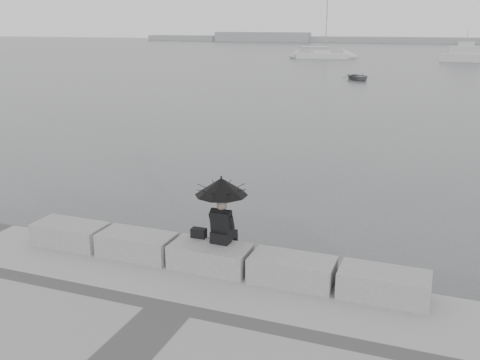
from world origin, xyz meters
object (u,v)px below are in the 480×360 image
at_px(seated_person, 221,196).
at_px(motor_cruiser, 472,55).
at_px(sailboat_left, 322,55).
at_px(dinghy, 358,77).

bearing_deg(seated_person, motor_cruiser, 86.57).
relative_size(seated_person, sailboat_left, 0.11).
relative_size(motor_cruiser, dinghy, 2.48).
bearing_deg(sailboat_left, seated_person, -89.73).
bearing_deg(seated_person, dinghy, 97.13).
bearing_deg(motor_cruiser, sailboat_left, -177.40).
bearing_deg(motor_cruiser, seated_person, -92.39).
bearing_deg(motor_cruiser, dinghy, -106.20).
xyz_separation_m(sailboat_left, motor_cruiser, (21.77, -0.14, 0.37)).
xyz_separation_m(seated_person, dinghy, (-4.00, 43.98, -1.69)).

